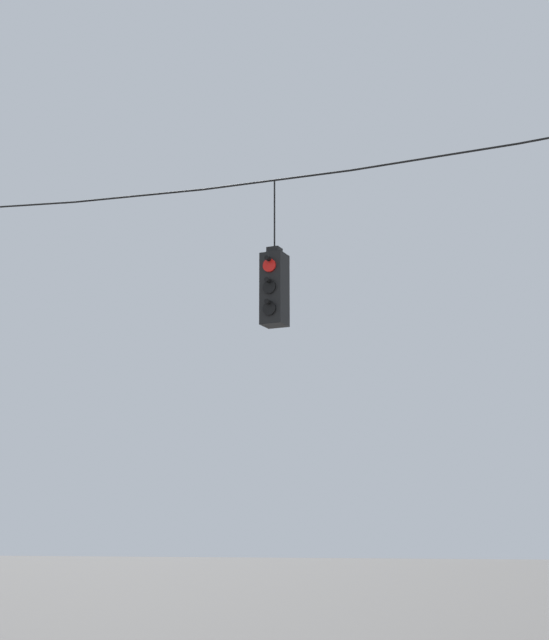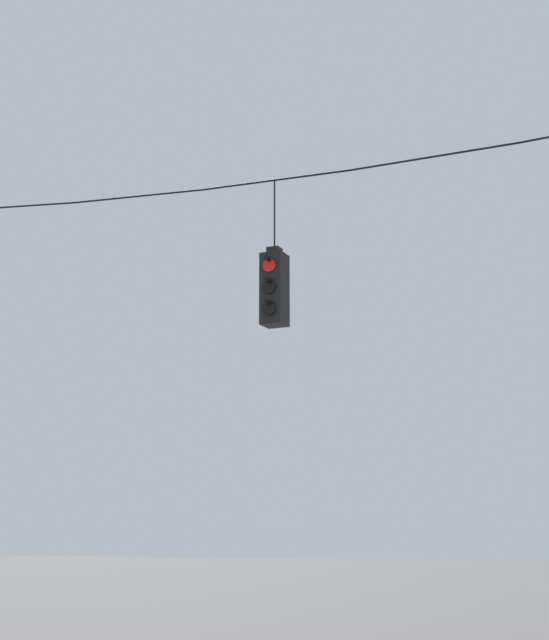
{
  "view_description": "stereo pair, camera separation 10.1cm",
  "coord_description": "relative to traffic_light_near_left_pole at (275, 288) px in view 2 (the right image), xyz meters",
  "views": [
    {
      "loc": [
        3.24,
        -12.67,
        1.93
      ],
      "look_at": [
        -2.42,
        0.04,
        5.08
      ],
      "focal_mm": 55.0,
      "sensor_mm": 36.0,
      "label": 1
    },
    {
      "loc": [
        3.33,
        -12.63,
        1.93
      ],
      "look_at": [
        -2.42,
        0.04,
        5.08
      ],
      "focal_mm": 55.0,
      "sensor_mm": 36.0,
      "label": 2
    }
  ],
  "objects": [
    {
      "name": "span_wire",
      "position": [
        2.42,
        0.0,
        1.79
      ],
      "size": [
        16.95,
        0.03,
        0.46
      ],
      "color": "black"
    },
    {
      "name": "traffic_light_near_left_pole",
      "position": [
        0.0,
        0.0,
        0.0
      ],
      "size": [
        0.34,
        0.58,
        2.24
      ],
      "color": "black"
    }
  ]
}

